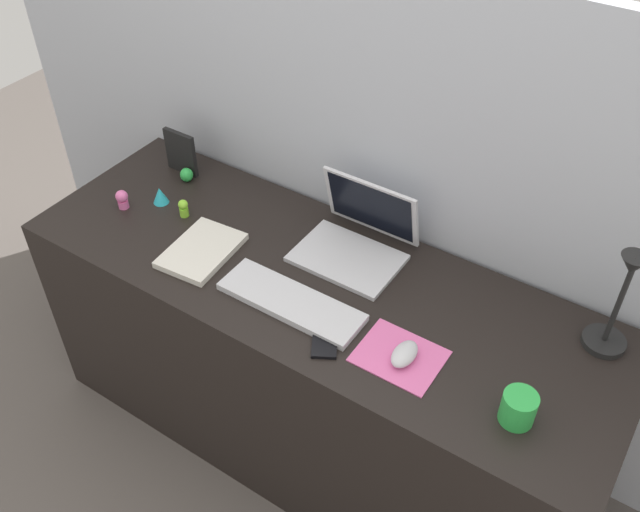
# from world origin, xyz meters

# --- Properties ---
(ground_plane) EXTENTS (6.00, 6.00, 0.00)m
(ground_plane) POSITION_xyz_m (0.00, 0.00, 0.00)
(ground_plane) COLOR #59514C
(back_wall) EXTENTS (2.97, 0.05, 1.52)m
(back_wall) POSITION_xyz_m (0.00, 0.34, 0.76)
(back_wall) COLOR #B2B7C1
(back_wall) RESTS_ON ground_plane
(desk) EXTENTS (1.77, 0.61, 0.74)m
(desk) POSITION_xyz_m (0.00, 0.00, 0.37)
(desk) COLOR black
(desk) RESTS_ON ground_plane
(laptop) EXTENTS (0.30, 0.26, 0.21)m
(laptop) POSITION_xyz_m (0.03, 0.17, 0.79)
(laptop) COLOR silver
(laptop) RESTS_ON desk
(keyboard) EXTENTS (0.41, 0.13, 0.02)m
(keyboard) POSITION_xyz_m (0.00, -0.12, 0.75)
(keyboard) COLOR silver
(keyboard) RESTS_ON desk
(mousepad) EXTENTS (0.21, 0.17, 0.00)m
(mousepad) POSITION_xyz_m (0.33, -0.12, 0.74)
(mousepad) COLOR pink
(mousepad) RESTS_ON desk
(mouse) EXTENTS (0.06, 0.10, 0.03)m
(mouse) POSITION_xyz_m (0.34, -0.13, 0.76)
(mouse) COLOR silver
(mouse) RESTS_ON mousepad
(cell_phone) EXTENTS (0.12, 0.14, 0.01)m
(cell_phone) POSITION_xyz_m (0.15, -0.18, 0.74)
(cell_phone) COLOR black
(cell_phone) RESTS_ON desk
(desk_lamp) EXTENTS (0.11, 0.15, 0.34)m
(desk_lamp) POSITION_xyz_m (0.74, 0.17, 0.90)
(desk_lamp) COLOR black
(desk_lamp) RESTS_ON desk
(notebook_pad) EXTENTS (0.19, 0.25, 0.02)m
(notebook_pad) POSITION_xyz_m (-0.34, -0.09, 0.75)
(notebook_pad) COLOR silver
(notebook_pad) RESTS_ON desk
(picture_frame) EXTENTS (0.12, 0.02, 0.15)m
(picture_frame) POSITION_xyz_m (-0.66, 0.19, 0.81)
(picture_frame) COLOR black
(picture_frame) RESTS_ON desk
(coffee_mug) EXTENTS (0.08, 0.08, 0.08)m
(coffee_mug) POSITION_xyz_m (0.64, -0.14, 0.78)
(coffee_mug) COLOR green
(coffee_mug) RESTS_ON desk
(toy_figurine_green) EXTENTS (0.04, 0.04, 0.05)m
(toy_figurine_green) POSITION_xyz_m (-0.62, 0.16, 0.76)
(toy_figurine_green) COLOR green
(toy_figurine_green) RESTS_ON desk
(toy_figurine_cyan) EXTENTS (0.05, 0.05, 0.05)m
(toy_figurine_cyan) POSITION_xyz_m (-0.61, 0.02, 0.77)
(toy_figurine_cyan) COLOR #28B7CC
(toy_figurine_cyan) RESTS_ON desk
(toy_figurine_pink) EXTENTS (0.04, 0.04, 0.06)m
(toy_figurine_pink) POSITION_xyz_m (-0.69, -0.06, 0.77)
(toy_figurine_pink) COLOR pink
(toy_figurine_pink) RESTS_ON desk
(toy_figurine_lime) EXTENTS (0.03, 0.03, 0.06)m
(toy_figurine_lime) POSITION_xyz_m (-0.50, 0.01, 0.77)
(toy_figurine_lime) COLOR #8CDB33
(toy_figurine_lime) RESTS_ON desk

